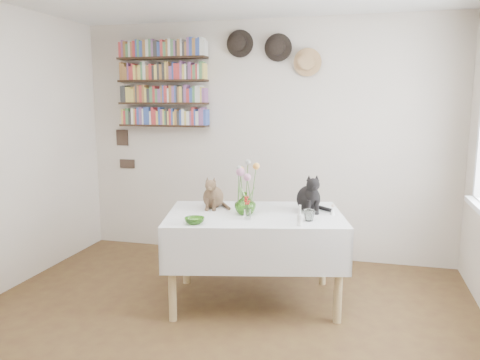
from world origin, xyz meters
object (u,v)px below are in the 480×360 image
(black_cat, at_px, (309,192))
(bookshelf_unit, at_px, (163,84))
(dining_table, at_px, (255,235))
(flower_vase, at_px, (245,203))
(tabby_cat, at_px, (213,191))

(black_cat, height_order, bookshelf_unit, bookshelf_unit)
(dining_table, height_order, bookshelf_unit, bookshelf_unit)
(dining_table, xyz_separation_m, flower_vase, (-0.07, -0.05, 0.28))
(flower_vase, bearing_deg, bookshelf_unit, 135.65)
(dining_table, bearing_deg, black_cat, 25.90)
(flower_vase, bearing_deg, tabby_cat, 153.72)
(tabby_cat, distance_m, bookshelf_unit, 1.65)
(dining_table, bearing_deg, tabby_cat, 163.97)
(tabby_cat, height_order, black_cat, black_cat)
(tabby_cat, distance_m, black_cat, 0.81)
(tabby_cat, distance_m, flower_vase, 0.36)
(tabby_cat, xyz_separation_m, flower_vase, (0.32, -0.16, -0.05))
(tabby_cat, bearing_deg, flower_vase, -32.04)
(flower_vase, relative_size, bookshelf_unit, 0.18)
(black_cat, relative_size, bookshelf_unit, 0.33)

